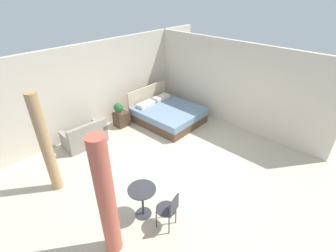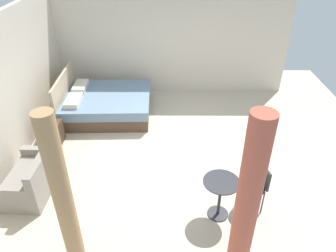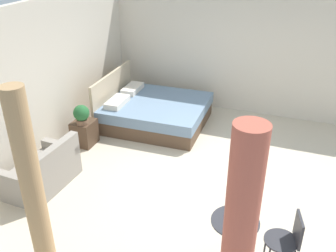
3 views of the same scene
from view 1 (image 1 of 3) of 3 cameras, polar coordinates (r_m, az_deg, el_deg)
ground_plane at (r=7.02m, az=1.25°, el=-8.02°), size 8.90×9.33×0.02m
wall_back at (r=8.49m, az=-14.91°, el=9.10°), size 8.90×0.12×2.82m
wall_right at (r=8.48m, az=15.04°, el=9.06°), size 0.12×6.33×2.82m
bed at (r=8.78m, az=-0.10°, el=2.86°), size 1.93×2.19×1.07m
couch at (r=7.92m, az=-18.59°, el=-2.33°), size 1.25×0.76×0.79m
nightstand at (r=8.67m, az=-10.73°, el=1.61°), size 0.45×0.40×0.50m
potted_plant at (r=8.38m, az=-11.37°, el=4.02°), size 0.31×0.31×0.39m
balcony_table at (r=5.33m, az=-5.96°, el=-16.04°), size 0.59×0.59×0.74m
cafe_chair_near_window at (r=5.07m, az=0.39°, el=-18.53°), size 0.50×0.50×0.86m
curtain_left at (r=4.37m, az=-14.06°, el=-16.21°), size 0.31×0.31×2.49m
curtain_right at (r=6.08m, az=-26.44°, el=-3.96°), size 0.25×0.25×2.49m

